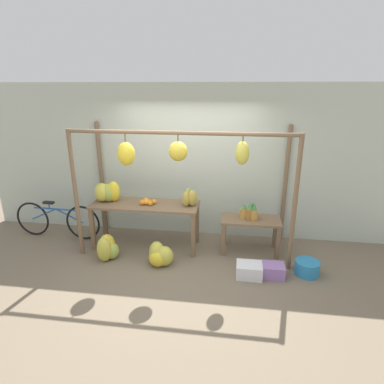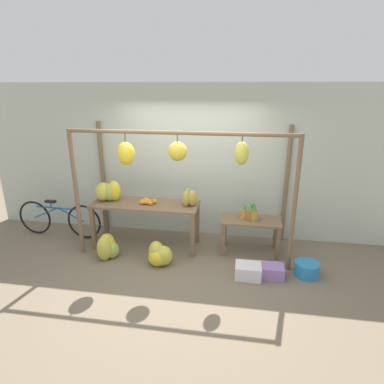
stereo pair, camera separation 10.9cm
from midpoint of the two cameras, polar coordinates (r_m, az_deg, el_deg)
ground_plane at (r=5.13m, az=-3.27°, el=-13.93°), size 20.00×20.00×0.00m
shop_wall_back at (r=5.93m, az=-0.80°, el=5.32°), size 8.00×0.08×2.80m
stall_awning at (r=5.02m, az=-3.27°, el=4.68°), size 3.51×1.18×2.12m
display_table_main at (r=5.64m, az=-8.86°, el=-3.20°), size 1.85×0.62×0.81m
display_table_side at (r=5.56m, az=9.80°, el=-5.94°), size 0.99×0.50×0.60m
banana_pile_on_table at (r=5.81m, az=-15.24°, el=-0.05°), size 0.50×0.41×0.36m
orange_pile at (r=5.55m, az=-8.48°, el=-1.73°), size 0.28×0.20×0.09m
pineapple_cluster at (r=5.45m, az=9.76°, el=-3.56°), size 0.30×0.20×0.31m
banana_pile_ground_left at (r=5.55m, az=-15.41°, el=-9.56°), size 0.40×0.41×0.44m
banana_pile_ground_right at (r=5.25m, az=-6.44°, el=-11.07°), size 0.46×0.42×0.39m
fruit_crate_white at (r=5.02m, az=9.49°, el=-13.58°), size 0.38×0.30×0.21m
blue_bucket at (r=5.29m, az=19.21°, el=-12.60°), size 0.36×0.36×0.22m
parked_bicycle at (r=6.55m, az=-23.27°, el=-4.59°), size 1.70×0.11×0.71m
papaya_pile at (r=5.42m, az=-1.05°, el=-0.99°), size 0.29×0.30×0.29m
fruit_crate_purple at (r=5.11m, az=13.55°, el=-13.39°), size 0.34×0.27×0.19m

